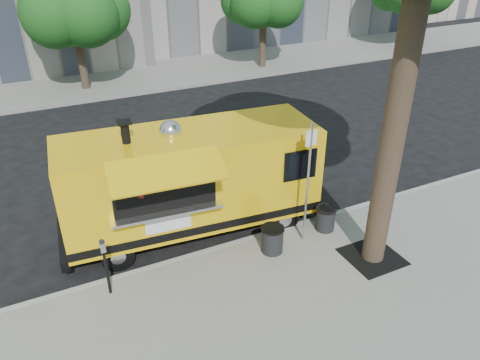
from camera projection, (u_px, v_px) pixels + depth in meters
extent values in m
plane|color=black|center=(218.00, 228.00, 11.88)|extent=(120.00, 120.00, 0.00)
cube|color=gray|center=(304.00, 335.00, 8.71)|extent=(60.00, 6.00, 0.15)
cube|color=#999993|center=(234.00, 245.00, 11.12)|extent=(60.00, 0.14, 0.16)
cube|color=gray|center=(105.00, 82.00, 22.45)|extent=(60.00, 5.00, 0.15)
cylinder|color=#33261C|center=(395.00, 123.00, 9.04)|extent=(0.48, 0.48, 6.50)
cube|color=black|center=(372.00, 257.00, 10.61)|extent=(1.20, 1.20, 0.02)
cylinder|color=#33261C|center=(82.00, 59.00, 20.77)|extent=(0.36, 0.36, 2.60)
sphere|color=#124715|center=(72.00, 2.00, 19.61)|extent=(3.60, 3.60, 3.60)
cylinder|color=#33261C|center=(263.00, 41.00, 24.00)|extent=(0.36, 0.36, 2.60)
cylinder|color=#33261C|center=(408.00, 24.00, 28.01)|extent=(0.36, 0.36, 2.60)
cylinder|color=silver|center=(308.00, 185.00, 10.46)|extent=(0.06, 0.06, 3.00)
cube|color=white|center=(311.00, 138.00, 9.91)|extent=(0.28, 0.02, 0.35)
cylinder|color=black|center=(107.00, 272.00, 9.34)|extent=(0.06, 0.06, 1.05)
cube|color=silver|center=(103.00, 247.00, 9.04)|extent=(0.10, 0.08, 0.22)
sphere|color=black|center=(102.00, 242.00, 8.98)|extent=(0.11, 0.11, 0.11)
cube|color=yellow|center=(191.00, 176.00, 11.07)|extent=(6.14, 2.56, 2.16)
cube|color=black|center=(193.00, 207.00, 11.50)|extent=(6.17, 2.58, 0.20)
cube|color=black|center=(303.00, 193.00, 12.58)|extent=(0.35, 1.93, 0.28)
cube|color=black|center=(63.00, 242.00, 10.66)|extent=(0.35, 1.93, 0.28)
cube|color=black|center=(305.00, 144.00, 11.85)|extent=(0.20, 1.62, 0.87)
cylinder|color=black|center=(283.00, 218.00, 11.60)|extent=(0.76, 0.32, 0.74)
cylinder|color=black|center=(257.00, 187.00, 12.98)|extent=(0.76, 0.32, 0.74)
cylinder|color=black|center=(117.00, 255.00, 10.33)|extent=(0.76, 0.32, 0.74)
cylinder|color=black|center=(108.00, 215.00, 11.72)|extent=(0.76, 0.32, 0.74)
cube|color=black|center=(164.00, 188.00, 9.87)|extent=(2.22, 0.38, 0.97)
cube|color=silver|center=(168.00, 213.00, 9.99)|extent=(2.43, 0.57, 0.06)
cube|color=yellow|center=(167.00, 171.00, 9.15)|extent=(2.38, 1.08, 0.39)
cube|color=white|center=(168.00, 222.00, 10.19)|extent=(1.01, 0.13, 0.46)
cylinder|color=black|center=(125.00, 133.00, 10.00)|extent=(0.18, 0.18, 0.51)
sphere|color=silver|center=(170.00, 131.00, 10.56)|extent=(0.52, 0.52, 0.52)
sphere|color=maroon|center=(138.00, 188.00, 9.97)|extent=(0.77, 0.77, 0.77)
cylinder|color=#FF590C|center=(141.00, 199.00, 9.85)|extent=(0.32, 0.14, 0.31)
cylinder|color=black|center=(325.00, 219.00, 11.44)|extent=(0.46, 0.46, 0.61)
cylinder|color=black|center=(327.00, 209.00, 11.30)|extent=(0.50, 0.50, 0.04)
cylinder|color=black|center=(272.00, 239.00, 10.65)|extent=(0.49, 0.49, 0.64)
cylinder|color=black|center=(273.00, 229.00, 10.51)|extent=(0.54, 0.54, 0.04)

